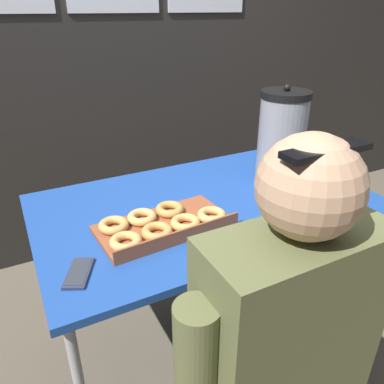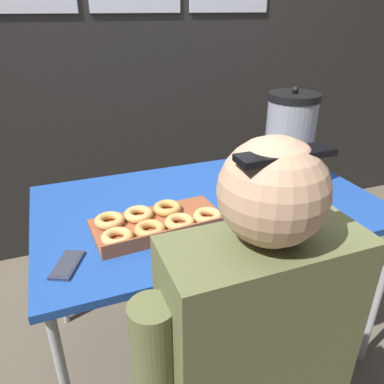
{
  "view_description": "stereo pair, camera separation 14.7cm",
  "coord_description": "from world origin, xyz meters",
  "views": [
    {
      "loc": [
        -0.68,
        -1.18,
        1.49
      ],
      "look_at": [
        -0.07,
        0.0,
        0.83
      ],
      "focal_mm": 35.0,
      "sensor_mm": 36.0,
      "label": 1
    },
    {
      "loc": [
        -0.54,
        -1.24,
        1.49
      ],
      "look_at": [
        -0.07,
        0.0,
        0.83
      ],
      "focal_mm": 35.0,
      "sensor_mm": 36.0,
      "label": 2
    }
  ],
  "objects": [
    {
      "name": "person_seated",
      "position": [
        -0.17,
        -0.7,
        0.61
      ],
      "size": [
        0.59,
        0.24,
        1.28
      ],
      "rotation": [
        0.0,
        0.0,
        3.14
      ],
      "color": "#33332D",
      "rests_on": "ground"
    },
    {
      "name": "cell_phone",
      "position": [
        -0.57,
        -0.23,
        0.78
      ],
      "size": [
        0.12,
        0.16,
        0.01
      ],
      "rotation": [
        0.0,
        0.0,
        -0.45
      ],
      "color": "#2D334C",
      "rests_on": "folding_table"
    },
    {
      "name": "folding_table",
      "position": [
        0.0,
        0.0,
        0.72
      ],
      "size": [
        1.36,
        0.83,
        0.77
      ],
      "color": "#1E479E",
      "rests_on": "ground"
    },
    {
      "name": "donut_box",
      "position": [
        -0.25,
        -0.11,
        0.79
      ],
      "size": [
        0.49,
        0.28,
        0.05
      ],
      "rotation": [
        0.0,
        0.0,
        0.07
      ],
      "color": "brown",
      "rests_on": "folding_table"
    },
    {
      "name": "back_wall",
      "position": [
        0.0,
        1.12,
        1.37
      ],
      "size": [
        6.0,
        0.11,
        2.74
      ],
      "color": "#282623",
      "rests_on": "ground"
    },
    {
      "name": "coffee_urn",
      "position": [
        0.37,
        0.02,
        0.98
      ],
      "size": [
        0.21,
        0.24,
        0.44
      ],
      "color": "#939399",
      "rests_on": "folding_table"
    },
    {
      "name": "ground_plane",
      "position": [
        0.0,
        0.0,
        0.0
      ],
      "size": [
        12.0,
        12.0,
        0.0
      ],
      "primitive_type": "plane",
      "color": "brown"
    }
  ]
}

